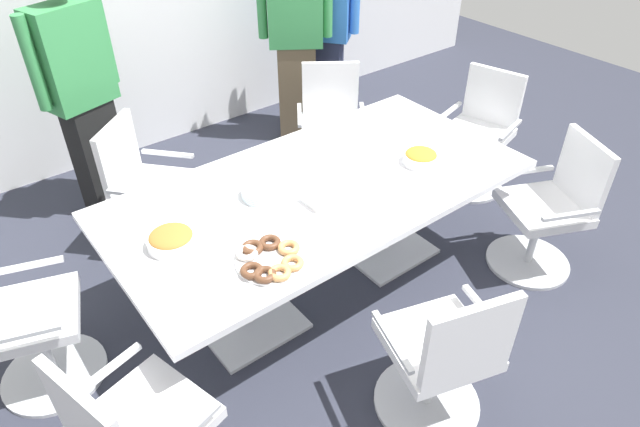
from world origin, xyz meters
The scene contains 16 objects.
ground_plane centered at (0.00, 0.00, -0.01)m, with size 10.00×10.00×0.01m, color #2D303D.
conference_table centered at (0.00, 0.00, 0.63)m, with size 2.40×1.20×0.75m.
office_chair_0 centered at (0.85, 0.95, 0.41)m, with size 0.75×0.75×0.91m.
office_chair_1 centered at (-0.64, 1.02, 0.41)m, with size 0.76×0.76×0.91m.
office_chair_2 centered at (-1.63, 0.32, 0.41)m, with size 0.68×0.68×0.91m.
office_chair_4 centered at (-0.14, -1.10, 0.41)m, with size 0.68×0.68×0.91m.
office_chair_5 centered at (1.26, -0.74, 0.41)m, with size 0.72×0.72×0.91m.
office_chair_6 centered at (1.68, 0.17, 0.41)m, with size 0.66×0.66×0.91m.
person_standing_0 centered at (-0.74, 1.67, 0.92)m, with size 0.61×0.34×1.76m.
person_standing_1 centered at (1.04, 1.66, 0.94)m, with size 0.55×0.43×1.80m.
person_standing_2 centered at (1.36, 1.69, 0.92)m, with size 0.45×0.53×1.76m.
snack_bowl_pretzels centered at (-0.90, 0.02, 0.79)m, with size 0.24×0.24×0.09m.
snack_bowl_chips_orange centered at (0.62, -0.18, 0.79)m, with size 0.21×0.21×0.09m.
donut_platter centered at (-0.59, -0.37, 0.77)m, with size 0.34×0.33×0.04m.
plate_stack centered at (-0.31, 0.11, 0.78)m, with size 0.24×0.24×0.05m.
napkin_pile centered at (-0.10, -0.13, 0.78)m, with size 0.15×0.15×0.07m, color white.
Camera 1 is at (-1.61, -2.07, 2.50)m, focal length 31.24 mm.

